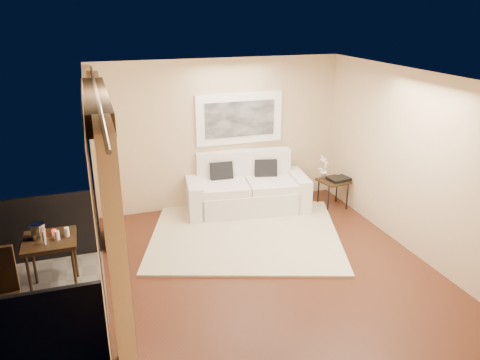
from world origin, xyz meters
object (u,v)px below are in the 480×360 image
sofa (246,190)px  bistro_table (50,245)px  side_table (333,183)px  orchid (324,167)px  ice_bucket (38,231)px

sofa → bistro_table: 3.69m
sofa → side_table: (1.56, -0.40, 0.10)m
side_table → orchid: size_ratio=1.33×
sofa → orchid: 1.50m
bistro_table → ice_bucket: 0.22m
sofa → bistro_table: size_ratio=2.98×
sofa → bistro_table: (-3.23, -1.75, 0.31)m
orchid → sofa: bearing=171.1°
orchid → ice_bucket: size_ratio=2.17×
orchid → ice_bucket: orchid is taller
bistro_table → ice_bucket: ice_bucket is taller
orchid → bistro_table: bearing=-161.9°
sofa → orchid: bearing=-1.6°
ice_bucket → bistro_table: bearing=-25.8°
ice_bucket → sofa: bearing=26.9°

